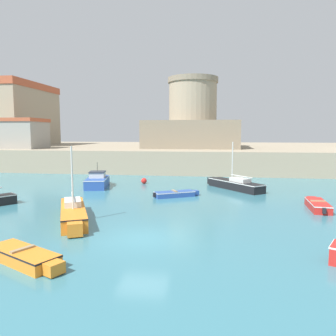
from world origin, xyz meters
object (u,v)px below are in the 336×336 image
object	(u,v)px
dinghy_red_2	(317,205)
motorboat_blue_6	(98,181)
mooring_buoy	(144,181)
church	(11,112)
dinghy_orange_8	(25,256)
harbor_shed_mid_row	(25,133)
sailboat_orange_7	(73,213)
fortress	(193,125)
dinghy_blue_3	(176,194)
sailboat_black_1	(235,184)

from	to	relation	value
dinghy_red_2	motorboat_blue_6	bearing A→B (deg)	159.61
mooring_buoy	church	world-z (taller)	church
dinghy_orange_8	church	distance (m)	52.54
dinghy_orange_8	harbor_shed_mid_row	xyz separation A→B (m)	(-19.92, 32.70, 4.91)
sailboat_orange_7	fortress	bearing A→B (deg)	81.77
mooring_buoy	dinghy_orange_8	bearing A→B (deg)	-90.89
sailboat_orange_7	fortress	xyz separation A→B (m)	(4.89, 33.82, 6.01)
dinghy_blue_3	sailboat_orange_7	xyz separation A→B (m)	(-5.25, -8.23, 0.23)
sailboat_black_1	mooring_buoy	world-z (taller)	sailboat_black_1
church	harbor_shed_mid_row	bearing A→B (deg)	-49.29
dinghy_red_2	fortress	world-z (taller)	fortress
church	sailboat_orange_7	bearing A→B (deg)	-52.57
sailboat_black_1	dinghy_orange_8	world-z (taller)	sailboat_black_1
dinghy_red_2	sailboat_orange_7	bearing A→B (deg)	-161.34
dinghy_blue_3	harbor_shed_mid_row	bearing A→B (deg)	143.50
dinghy_red_2	church	distance (m)	54.37
motorboat_blue_6	fortress	xyz separation A→B (m)	(7.81, 21.71, 5.90)
dinghy_red_2	dinghy_orange_8	xyz separation A→B (m)	(-14.73, -11.69, -0.01)
fortress	harbor_shed_mid_row	world-z (taller)	fortress
motorboat_blue_6	dinghy_red_2	bearing A→B (deg)	-20.39
sailboat_black_1	dinghy_red_2	size ratio (longest dim) A/B	1.46
church	harbor_shed_mid_row	size ratio (longest dim) A/B	3.06
dinghy_blue_3	fortress	world-z (taller)	fortress
mooring_buoy	dinghy_blue_3	bearing A→B (deg)	-57.86
dinghy_blue_3	mooring_buoy	world-z (taller)	mooring_buoy
sailboat_black_1	dinghy_red_2	bearing A→B (deg)	-54.73
sailboat_orange_7	harbor_shed_mid_row	size ratio (longest dim) A/B	1.15
dinghy_red_2	mooring_buoy	world-z (taller)	dinghy_red_2
dinghy_blue_3	motorboat_blue_6	bearing A→B (deg)	154.61
dinghy_blue_3	harbor_shed_mid_row	xyz separation A→B (m)	(-24.35, 18.02, 4.95)
harbor_shed_mid_row	mooring_buoy	bearing A→B (deg)	-29.58
sailboat_black_1	harbor_shed_mid_row	size ratio (longest dim) A/B	1.07
dinghy_red_2	mooring_buoy	size ratio (longest dim) A/B	7.04
sailboat_orange_7	mooring_buoy	bearing A→B (deg)	85.56
sailboat_black_1	sailboat_orange_7	world-z (taller)	sailboat_orange_7
sailboat_black_1	fortress	world-z (taller)	fortress
sailboat_black_1	dinghy_orange_8	distance (m)	21.31
sailboat_black_1	fortress	distance (m)	22.68
motorboat_blue_6	fortress	bearing A→B (deg)	70.21
sailboat_orange_7	mooring_buoy	distance (m)	14.80
dinghy_red_2	church	xyz separation A→B (m)	(-43.55, 31.35, 8.77)
sailboat_orange_7	dinghy_orange_8	xyz separation A→B (m)	(0.82, -6.44, -0.19)
motorboat_blue_6	church	world-z (taller)	church
sailboat_black_1	motorboat_blue_6	size ratio (longest dim) A/B	1.14
dinghy_orange_8	fortress	bearing A→B (deg)	84.22
mooring_buoy	harbor_shed_mid_row	world-z (taller)	harbor_shed_mid_row
dinghy_blue_3	sailboat_orange_7	world-z (taller)	sailboat_orange_7
fortress	harbor_shed_mid_row	bearing A→B (deg)	-162.51
motorboat_blue_6	dinghy_orange_8	distance (m)	18.93
harbor_shed_mid_row	dinghy_blue_3	bearing A→B (deg)	-36.50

